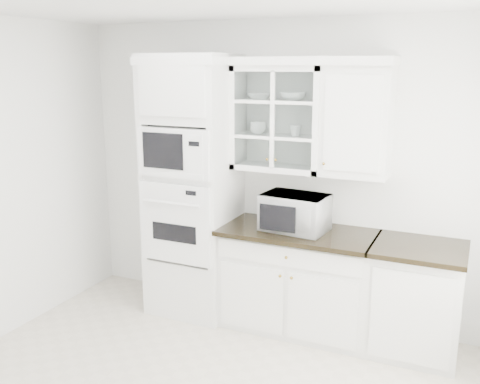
% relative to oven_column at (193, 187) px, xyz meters
% --- Properties ---
extents(room_shell, '(4.00, 3.50, 2.70)m').
position_rel_oven_column_xyz_m(room_shell, '(0.75, -0.99, 0.58)').
color(room_shell, white).
rests_on(room_shell, ground).
extents(oven_column, '(0.76, 0.68, 2.40)m').
position_rel_oven_column_xyz_m(oven_column, '(0.00, 0.00, 0.00)').
color(oven_column, white).
rests_on(oven_column, ground).
extents(base_cabinet_run, '(1.32, 0.67, 0.92)m').
position_rel_oven_column_xyz_m(base_cabinet_run, '(1.03, 0.03, -0.74)').
color(base_cabinet_run, white).
rests_on(base_cabinet_run, ground).
extents(extra_base_cabinet, '(0.72, 0.67, 0.92)m').
position_rel_oven_column_xyz_m(extra_base_cabinet, '(2.03, 0.03, -0.74)').
color(extra_base_cabinet, white).
rests_on(extra_base_cabinet, ground).
extents(upper_cabinet_glass, '(0.80, 0.33, 0.90)m').
position_rel_oven_column_xyz_m(upper_cabinet_glass, '(0.78, 0.17, 0.65)').
color(upper_cabinet_glass, white).
rests_on(upper_cabinet_glass, room_shell).
extents(upper_cabinet_solid, '(0.55, 0.33, 0.90)m').
position_rel_oven_column_xyz_m(upper_cabinet_solid, '(1.46, 0.17, 0.65)').
color(upper_cabinet_solid, white).
rests_on(upper_cabinet_solid, room_shell).
extents(crown_molding, '(2.14, 0.38, 0.07)m').
position_rel_oven_column_xyz_m(crown_molding, '(0.68, 0.14, 1.14)').
color(crown_molding, white).
rests_on(crown_molding, room_shell).
extents(countertop_microwave, '(0.58, 0.50, 0.31)m').
position_rel_oven_column_xyz_m(countertop_microwave, '(1.00, 0.02, -0.12)').
color(countertop_microwave, white).
rests_on(countertop_microwave, base_cabinet_run).
extents(bowl_a, '(0.28, 0.28, 0.06)m').
position_rel_oven_column_xyz_m(bowl_a, '(0.59, 0.18, 0.84)').
color(bowl_a, white).
rests_on(bowl_a, upper_cabinet_glass).
extents(bowl_b, '(0.22, 0.22, 0.07)m').
position_rel_oven_column_xyz_m(bowl_b, '(0.90, 0.16, 0.84)').
color(bowl_b, white).
rests_on(bowl_b, upper_cabinet_glass).
extents(cup_a, '(0.16, 0.16, 0.11)m').
position_rel_oven_column_xyz_m(cup_a, '(0.59, 0.15, 0.57)').
color(cup_a, white).
rests_on(cup_a, upper_cabinet_glass).
extents(cup_b, '(0.12, 0.12, 0.09)m').
position_rel_oven_column_xyz_m(cup_b, '(0.93, 0.16, 0.56)').
color(cup_b, white).
rests_on(cup_b, upper_cabinet_glass).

